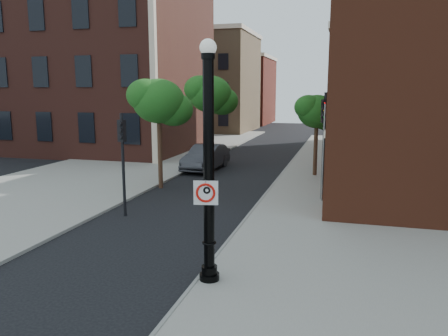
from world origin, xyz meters
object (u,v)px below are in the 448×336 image
(lamppost, at_px, (209,176))
(no_parking_sign, at_px, (206,193))
(traffic_signal_left, at_px, (122,148))
(parked_car, at_px, (206,157))
(traffic_signal_right, at_px, (324,129))

(lamppost, xyz_separation_m, no_parking_sign, (-0.03, -0.16, -0.40))
(lamppost, distance_m, traffic_signal_left, 7.49)
(no_parking_sign, relative_size, traffic_signal_left, 0.15)
(no_parking_sign, distance_m, parked_car, 17.58)
(parked_car, xyz_separation_m, traffic_signal_right, (7.85, -6.62, 2.60))
(traffic_signal_left, distance_m, traffic_signal_right, 9.05)
(lamppost, distance_m, no_parking_sign, 0.43)
(lamppost, height_order, traffic_signal_right, lamppost)
(lamppost, height_order, no_parking_sign, lamppost)
(parked_car, height_order, traffic_signal_left, traffic_signal_left)
(lamppost, relative_size, no_parking_sign, 10.04)
(parked_car, height_order, traffic_signal_right, traffic_signal_right)
(traffic_signal_left, height_order, traffic_signal_right, traffic_signal_right)
(parked_car, bearing_deg, no_parking_sign, -69.11)
(lamppost, bearing_deg, traffic_signal_left, 135.55)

